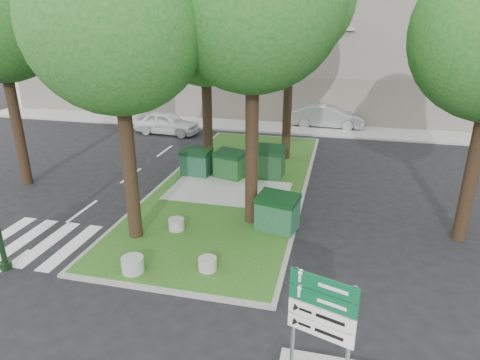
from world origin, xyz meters
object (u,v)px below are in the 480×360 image
(bollard_right, at_px, (208,264))
(bollard_mid, at_px, (176,224))
(dumpster_c, at_px, (267,162))
(directional_sign, at_px, (322,318))
(tree_median_near_left, at_px, (117,3))
(car_white, at_px, (167,123))
(litter_bin, at_px, (277,166))
(bollard_left, at_px, (133,264))
(dumpster_a, at_px, (197,162))
(dumpster_d, at_px, (277,212))
(tree_median_mid, at_px, (207,16))
(car_silver, at_px, (328,116))
(dumpster_b, at_px, (230,164))

(bollard_right, distance_m, bollard_mid, 2.79)
(dumpster_c, height_order, directional_sign, directional_sign)
(tree_median_near_left, height_order, car_white, tree_median_near_left)
(litter_bin, height_order, car_white, car_white)
(tree_median_near_left, bearing_deg, bollard_right, -27.14)
(dumpster_c, distance_m, bollard_left, 8.96)
(dumpster_a, bearing_deg, dumpster_d, -40.34)
(tree_median_mid, height_order, dumpster_d, tree_median_mid)
(dumpster_d, xyz_separation_m, litter_bin, (-0.86, 5.51, -0.25))
(bollard_left, distance_m, car_silver, 19.54)
(bollard_left, relative_size, car_silver, 0.13)
(directional_sign, bearing_deg, bollard_right, 151.89)
(tree_median_mid, xyz_separation_m, litter_bin, (3.05, 0.54, -6.50))
(tree_median_mid, relative_size, dumpster_d, 6.42)
(dumpster_d, xyz_separation_m, directional_sign, (1.81, -6.55, 1.11))
(tree_median_mid, height_order, directional_sign, tree_median_mid)
(dumpster_d, relative_size, bollard_mid, 2.84)
(dumpster_c, height_order, bollard_left, dumpster_c)
(dumpster_c, bearing_deg, bollard_mid, -106.95)
(dumpster_b, distance_m, bollard_mid, 5.42)
(tree_median_near_left, bearing_deg, car_white, 108.74)
(tree_median_mid, distance_m, dumpster_c, 6.72)
(tree_median_near_left, distance_m, tree_median_mid, 6.53)
(bollard_right, relative_size, litter_bin, 0.73)
(bollard_right, bearing_deg, car_white, 116.72)
(dumpster_b, height_order, directional_sign, directional_sign)
(tree_median_near_left, xyz_separation_m, directional_sign, (6.22, -5.02, -5.48))
(tree_median_near_left, distance_m, bollard_left, 7.31)
(dumpster_c, relative_size, bollard_right, 2.98)
(dumpster_c, xyz_separation_m, dumpster_d, (1.26, -5.05, -0.07))
(car_white, bearing_deg, bollard_right, -148.78)
(dumpster_a, relative_size, bollard_left, 2.22)
(dumpster_a, height_order, car_silver, car_silver)
(tree_median_near_left, xyz_separation_m, bollard_mid, (1.07, 0.67, -7.00))
(litter_bin, distance_m, car_silver, 10.07)
(dumpster_c, relative_size, litter_bin, 2.18)
(dumpster_a, bearing_deg, car_silver, 68.70)
(bollard_mid, height_order, litter_bin, litter_bin)
(dumpster_a, bearing_deg, bollard_mid, -73.19)
(tree_median_near_left, bearing_deg, dumpster_b, 75.57)
(tree_median_near_left, bearing_deg, litter_bin, 63.22)
(bollard_left, xyz_separation_m, directional_sign, (5.41, -2.96, 1.49))
(directional_sign, bearing_deg, bollard_left, 169.81)
(tree_median_near_left, distance_m, directional_sign, 9.69)
(tree_median_near_left, xyz_separation_m, bollard_right, (2.86, -1.47, -7.01))
(tree_median_mid, distance_m, dumpster_d, 8.89)
(bollard_mid, height_order, car_silver, car_silver)
(tree_median_near_left, xyz_separation_m, car_white, (-4.39, 12.94, -6.62))
(bollard_right, xyz_separation_m, car_white, (-7.25, 14.41, 0.39))
(dumpster_b, bearing_deg, tree_median_mid, 174.11)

